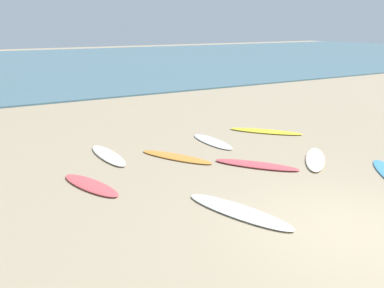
{
  "coord_description": "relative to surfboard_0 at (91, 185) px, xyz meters",
  "views": [
    {
      "loc": [
        -5.78,
        -4.33,
        3.57
      ],
      "look_at": [
        -0.19,
        5.33,
        0.3
      ],
      "focal_mm": 38.79,
      "sensor_mm": 36.0,
      "label": 1
    }
  ],
  "objects": [
    {
      "name": "ground_plane",
      "position": [
        3.39,
        -4.39,
        -0.04
      ],
      "size": [
        120.0,
        120.0,
        0.0
      ],
      "primitive_type": "plane",
      "color": "tan"
    },
    {
      "name": "ocean_water",
      "position": [
        3.39,
        30.7,
        0.0
      ],
      "size": [
        120.0,
        40.0,
        0.08
      ],
      "primitive_type": "cube",
      "color": "slate",
      "rests_on": "ground_plane"
    },
    {
      "name": "surfboard_0",
      "position": [
        0.0,
        0.0,
        0.0
      ],
      "size": [
        1.07,
        2.01,
        0.08
      ],
      "primitive_type": "ellipsoid",
      "rotation": [
        0.0,
        0.0,
        0.3
      ],
      "color": "#E25459",
      "rests_on": "ground_plane"
    },
    {
      "name": "surfboard_2",
      "position": [
        2.65,
        0.85,
        -0.0
      ],
      "size": [
        1.52,
        2.21,
        0.07
      ],
      "primitive_type": "ellipsoid",
      "rotation": [
        0.0,
        0.0,
        3.64
      ],
      "color": "orange",
      "rests_on": "ground_plane"
    },
    {
      "name": "surfboard_3",
      "position": [
        1.07,
        1.91,
        0.0
      ],
      "size": [
        0.57,
        2.22,
        0.08
      ],
      "primitive_type": "ellipsoid",
      "rotation": [
        0.0,
        0.0,
        3.17
      ],
      "color": "silver",
      "rests_on": "ground_plane"
    },
    {
      "name": "surfboard_4",
      "position": [
        2.1,
        -2.78,
        -0.0
      ],
      "size": [
        1.31,
        2.48,
        0.07
      ],
      "primitive_type": "ellipsoid",
      "rotation": [
        0.0,
        0.0,
        3.46
      ],
      "color": "white",
      "rests_on": "ground_plane"
    },
    {
      "name": "surfboard_5",
      "position": [
        6.58,
        1.79,
        -0.0
      ],
      "size": [
        2.01,
        2.21,
        0.07
      ],
      "primitive_type": "ellipsoid",
      "rotation": [
        0.0,
        0.0,
        0.71
      ],
      "color": "yellow",
      "rests_on": "ground_plane"
    },
    {
      "name": "surfboard_6",
      "position": [
        5.8,
        -1.22,
        0.01
      ],
      "size": [
        1.87,
        1.84,
        0.09
      ],
      "primitive_type": "ellipsoid",
      "rotation": [
        0.0,
        0.0,
        2.34
      ],
      "color": "#F7E4C7",
      "rests_on": "ground_plane"
    },
    {
      "name": "surfboard_7",
      "position": [
        4.35,
        1.65,
        -0.0
      ],
      "size": [
        0.58,
        1.99,
        0.07
      ],
      "primitive_type": "ellipsoid",
      "rotation": [
        0.0,
        0.0,
        3.15
      ],
      "color": "white",
      "rests_on": "ground_plane"
    },
    {
      "name": "surfboard_8",
      "position": [
        4.13,
        -0.79,
        0.0
      ],
      "size": [
        1.76,
        2.05,
        0.09
      ],
      "primitive_type": "ellipsoid",
      "rotation": [
        0.0,
        0.0,
        3.81
      ],
      "color": "#E4525C",
      "rests_on": "ground_plane"
    }
  ]
}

